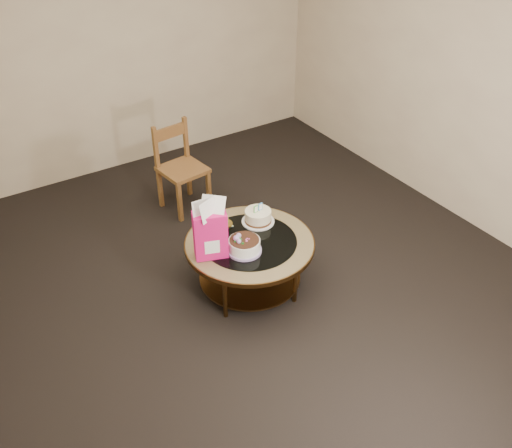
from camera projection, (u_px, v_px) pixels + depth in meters
ground at (250, 285)px, 4.70m from camera, size 5.00×5.00×0.00m
room_walls at (249, 111)px, 3.81m from camera, size 4.52×5.02×2.61m
coffee_table at (250, 249)px, 4.48m from camera, size 1.02×1.02×0.46m
decorated_cake at (244, 246)px, 4.30m from camera, size 0.26×0.26×0.15m
cream_cake at (258, 217)px, 4.61m from camera, size 0.27×0.27×0.17m
gift_bag at (210, 229)px, 4.15m from camera, size 0.27×0.23×0.49m
pillar_candle at (225, 222)px, 4.59m from camera, size 0.13×0.13×0.10m
dining_chair at (180, 167)px, 5.43m from camera, size 0.44×0.44×0.86m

